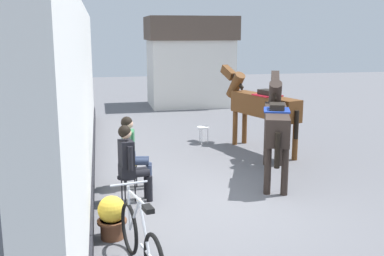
% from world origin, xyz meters
% --- Properties ---
extents(ground_plane, '(40.00, 40.00, 0.00)m').
position_xyz_m(ground_plane, '(0.00, 3.00, 0.00)').
color(ground_plane, slate).
extents(pub_facade_wall, '(0.34, 14.00, 3.40)m').
position_xyz_m(pub_facade_wall, '(-2.55, 1.50, 1.54)').
color(pub_facade_wall, white).
rests_on(pub_facade_wall, ground_plane).
extents(distant_cottage, '(3.40, 2.60, 3.50)m').
position_xyz_m(distant_cottage, '(1.40, 10.64, 1.80)').
color(distant_cottage, silver).
rests_on(distant_cottage, ground_plane).
extents(seated_visitor_near, '(0.61, 0.48, 1.39)m').
position_xyz_m(seated_visitor_near, '(-1.72, 0.07, 0.78)').
color(seated_visitor_near, black).
rests_on(seated_visitor_near, ground_plane).
extents(seated_visitor_far, '(0.61, 0.49, 1.39)m').
position_xyz_m(seated_visitor_far, '(-1.63, 0.86, 0.78)').
color(seated_visitor_far, gold).
rests_on(seated_visitor_far, ground_plane).
extents(saddled_horse_near, '(1.27, 2.87, 2.06)m').
position_xyz_m(saddled_horse_near, '(1.29, 0.97, 1.16)').
color(saddled_horse_near, '#2D231E').
rests_on(saddled_horse_near, ground_plane).
extents(saddled_horse_far, '(1.26, 2.87, 2.06)m').
position_xyz_m(saddled_horse_far, '(1.71, 3.06, 1.16)').
color(saddled_horse_far, brown).
rests_on(saddled_horse_far, ground_plane).
extents(flower_planter_near, '(0.43, 0.43, 0.64)m').
position_xyz_m(flower_planter_near, '(-2.09, -1.34, 0.33)').
color(flower_planter_near, brown).
rests_on(flower_planter_near, ground_plane).
extents(leaning_bicycle, '(0.55, 1.73, 1.02)m').
position_xyz_m(leaning_bicycle, '(-1.77, -2.37, 0.40)').
color(leaning_bicycle, black).
rests_on(leaning_bicycle, ground_plane).
extents(spare_stool_white, '(0.32, 0.32, 0.46)m').
position_xyz_m(spare_stool_white, '(0.47, 4.06, 0.40)').
color(spare_stool_white, white).
rests_on(spare_stool_white, ground_plane).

